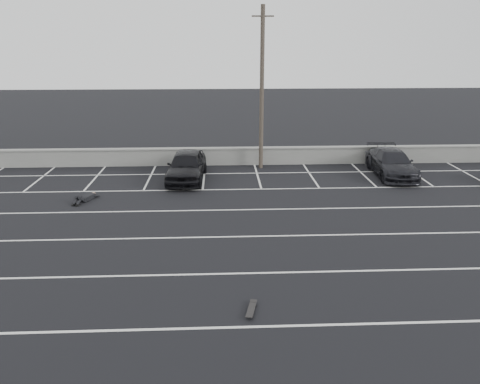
{
  "coord_description": "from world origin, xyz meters",
  "views": [
    {
      "loc": [
        -1.11,
        -13.68,
        7.29
      ],
      "look_at": [
        -0.25,
        5.52,
        1.0
      ],
      "focal_mm": 35.0,
      "sensor_mm": 36.0,
      "label": 1
    }
  ],
  "objects_px": {
    "trash_bin": "(370,159)",
    "person": "(88,195)",
    "car_right": "(392,163)",
    "car_left": "(187,165)",
    "skateboard": "(251,310)",
    "utility_pole": "(262,89)"
  },
  "relations": [
    {
      "from": "trash_bin",
      "to": "car_right",
      "type": "bearing_deg",
      "value": -74.58
    },
    {
      "from": "car_right",
      "to": "trash_bin",
      "type": "xyz_separation_m",
      "value": [
        -0.58,
        2.1,
        -0.26
      ]
    },
    {
      "from": "person",
      "to": "car_right",
      "type": "bearing_deg",
      "value": 31.41
    },
    {
      "from": "utility_pole",
      "to": "trash_bin",
      "type": "distance_m",
      "value": 7.79
    },
    {
      "from": "car_right",
      "to": "trash_bin",
      "type": "relative_size",
      "value": 5.53
    },
    {
      "from": "skateboard",
      "to": "utility_pole",
      "type": "bearing_deg",
      "value": 96.95
    },
    {
      "from": "utility_pole",
      "to": "car_right",
      "type": "bearing_deg",
      "value": -15.43
    },
    {
      "from": "car_left",
      "to": "skateboard",
      "type": "xyz_separation_m",
      "value": [
        2.62,
        -13.13,
        -0.73
      ]
    },
    {
      "from": "trash_bin",
      "to": "person",
      "type": "relative_size",
      "value": 0.39
    },
    {
      "from": "car_left",
      "to": "car_right",
      "type": "height_order",
      "value": "car_left"
    },
    {
      "from": "car_right",
      "to": "utility_pole",
      "type": "bearing_deg",
      "value": 167.27
    },
    {
      "from": "utility_pole",
      "to": "skateboard",
      "type": "height_order",
      "value": "utility_pole"
    },
    {
      "from": "car_left",
      "to": "car_right",
      "type": "relative_size",
      "value": 0.96
    },
    {
      "from": "car_right",
      "to": "trash_bin",
      "type": "bearing_deg",
      "value": 108.12
    },
    {
      "from": "car_left",
      "to": "utility_pole",
      "type": "height_order",
      "value": "utility_pole"
    },
    {
      "from": "trash_bin",
      "to": "skateboard",
      "type": "height_order",
      "value": "trash_bin"
    },
    {
      "from": "skateboard",
      "to": "person",
      "type": "bearing_deg",
      "value": 138.24
    },
    {
      "from": "skateboard",
      "to": "car_left",
      "type": "bearing_deg",
      "value": 114.19
    },
    {
      "from": "car_left",
      "to": "car_right",
      "type": "bearing_deg",
      "value": 5.53
    },
    {
      "from": "car_right",
      "to": "skateboard",
      "type": "height_order",
      "value": "car_right"
    },
    {
      "from": "car_right",
      "to": "person",
      "type": "height_order",
      "value": "car_right"
    },
    {
      "from": "car_right",
      "to": "person",
      "type": "bearing_deg",
      "value": -165.2
    }
  ]
}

